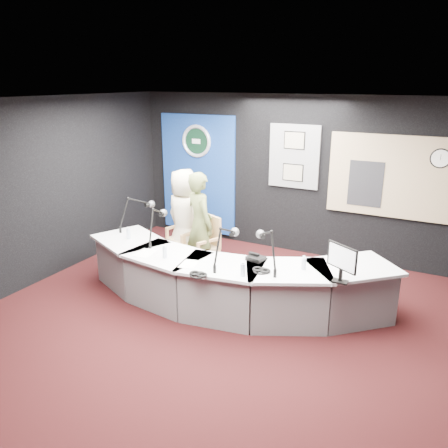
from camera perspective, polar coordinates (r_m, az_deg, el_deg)
The scene contains 31 objects.
ground at distance 6.00m, azimuth -1.87°, elevation -12.46°, with size 6.00×6.00×0.00m, color black.
ceiling at distance 5.18m, azimuth -2.19°, elevation 15.34°, with size 6.00×6.00×0.02m, color silver.
wall_back at distance 8.09m, azimuth 8.51°, elevation 6.09°, with size 6.00×0.02×2.80m, color black.
wall_left at distance 7.33m, azimuth -22.96°, elevation 3.63°, with size 0.02×6.00×2.80m, color black.
broadcast_desk at distance 6.27m, azimuth 0.17°, elevation -7.14°, with size 4.50×1.90×0.75m, color silver, non-canonical shape.
backdrop_panel at distance 8.88m, azimuth -3.31°, elevation 6.32°, with size 1.60×0.05×2.30m, color navy.
agency_seal at distance 8.74m, azimuth -3.53°, elevation 10.45°, with size 0.63×0.63×0.07m, color silver.
seal_center at distance 8.74m, azimuth -3.51°, elevation 10.45°, with size 0.48×0.48×0.01m, color black.
pinboard at distance 7.98m, azimuth 8.90°, elevation 8.47°, with size 0.90×0.04×1.10m, color slate.
framed_photo_upper at distance 7.91m, azimuth 8.92°, elevation 10.44°, with size 0.34×0.02×0.27m, color gray.
framed_photo_lower at distance 8.01m, azimuth 8.73°, elevation 6.47°, with size 0.34×0.02×0.27m, color gray.
booth_window_frame at distance 7.66m, azimuth 20.98°, elevation 5.58°, with size 2.12×0.06×1.32m, color tan.
booth_glow at distance 7.65m, azimuth 20.97°, elevation 5.57°, with size 2.00×0.02×1.20m, color #DDBA8B.
equipment_rack at distance 7.72m, azimuth 17.53°, elevation 4.89°, with size 0.55×0.02×0.75m, color black.
wall_clock at distance 7.53m, azimuth 25.80°, elevation 7.51°, with size 0.28×0.28×0.01m, color white.
armchair_left at distance 7.60m, azimuth -4.98°, elevation -1.66°, with size 0.55×0.55×0.99m, color tan, non-canonical shape.
armchair_right at distance 7.21m, azimuth -3.02°, elevation -2.68°, with size 0.56×0.56×1.00m, color tan, non-canonical shape.
draped_jacket at distance 7.80m, azimuth -4.71°, elevation -0.15°, with size 0.50×0.10×0.70m, color #666256.
person_man at distance 7.50m, azimuth -5.05°, elevation 0.75°, with size 0.81×0.53×1.65m, color beige.
person_woman at distance 7.09m, azimuth -3.07°, elevation -0.07°, with size 0.62×0.40×1.69m, color #545E31.
computer_monitor at distance 5.39m, azimuth 14.78°, elevation -4.07°, with size 0.49×0.03×0.34m, color black.
desk_phone at distance 5.96m, azimuth 4.06°, elevation -4.37°, with size 0.22×0.18×0.05m, color black.
headphones_near at distance 5.63m, azimuth 4.77°, elevation -5.86°, with size 0.23×0.23×0.04m, color black.
headphones_far at distance 5.51m, azimuth -3.29°, elevation -6.39°, with size 0.23×0.23×0.04m, color black.
paper_stack at distance 6.28m, azimuth -10.03°, elevation -3.66°, with size 0.22×0.31×0.00m, color white.
notepad at distance 5.85m, azimuth -4.49°, elevation -5.09°, with size 0.20×0.28×0.00m, color white.
boom_mic_a at distance 7.26m, azimuth -11.13°, elevation 1.73°, with size 0.30×0.71×0.60m, color black, non-canonical shape.
boom_mic_b at distance 6.63m, azimuth -8.55°, elevation 0.32°, with size 0.29×0.72×0.60m, color black, non-canonical shape.
boom_mic_c at distance 5.73m, azimuth 0.15°, elevation -2.31°, with size 0.16×0.74×0.60m, color black, non-canonical shape.
boom_mic_d at distance 5.65m, azimuth 5.56°, elevation -2.69°, with size 0.52×0.59×0.60m, color black, non-canonical shape.
water_bottles at distance 6.00m, azimuth -2.98°, elevation -3.52°, with size 2.74×0.60×0.18m, color silver, non-canonical shape.
Camera 1 is at (2.55, -4.50, 3.03)m, focal length 36.00 mm.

